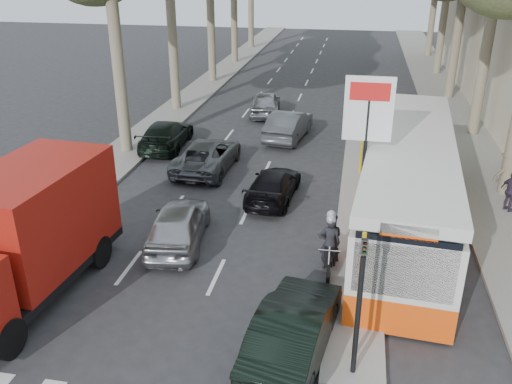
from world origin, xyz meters
The scene contains 18 objects.
ground centered at (0.00, 0.00, 0.00)m, with size 120.00×120.00×0.00m, color #28282B.
sidewalk_right centered at (8.60, 25.00, 0.06)m, with size 3.20×70.00×0.12m, color gray.
median_left centered at (-8.00, 28.00, 0.06)m, with size 2.40×64.00×0.12m, color gray.
traffic_island centered at (3.25, 11.00, 0.08)m, with size 1.50×26.00×0.16m, color gray.
billboard centered at (3.25, 5.00, 3.70)m, with size 1.50×12.10×5.60m.
traffic_light_island centered at (3.25, -1.50, 2.49)m, with size 0.16×0.41×3.60m.
silver_hatchback centered at (-2.64, 3.78, 0.72)m, with size 1.70×4.22×1.44m, color #A4A6AC.
dark_hatchback centered at (1.80, -1.00, 0.74)m, with size 1.56×4.46×1.47m, color black.
queue_car_a centered at (-3.50, 10.51, 0.67)m, with size 2.23×4.83×1.34m, color #515559.
queue_car_b centered at (-0.10, 7.88, 0.60)m, with size 1.67×4.11×1.19m, color black.
queue_car_c centered at (-2.48, 19.80, 0.72)m, with size 1.70×4.22×1.44m, color #929499.
queue_car_d centered at (-0.50, 15.56, 0.74)m, with size 1.58×4.52×1.49m, color #4B4D52.
queue_car_e centered at (-6.30, 13.00, 0.68)m, with size 1.91×4.70×1.36m, color black.
red_truck centered at (-5.86, 0.23, 1.90)m, with size 3.00×6.88×3.59m.
city_bus centered at (4.80, 6.32, 1.76)m, with size 3.77×12.83×3.33m.
motorcycle centered at (2.39, 3.24, 0.86)m, with size 0.81×2.22×1.89m.
pedestrian_near centered at (8.74, 8.23, 0.91)m, with size 0.92×0.45×1.57m, color #3D3149.
pedestrian_far centered at (8.97, 10.04, 1.01)m, with size 1.15×0.51×1.78m, color #6D6152.
Camera 1 is at (2.86, -11.44, 8.98)m, focal length 38.00 mm.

